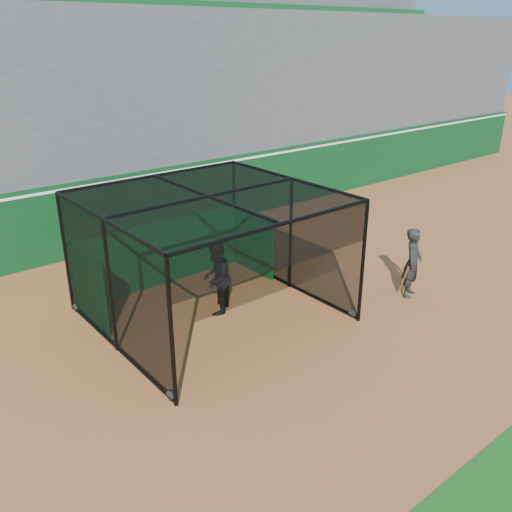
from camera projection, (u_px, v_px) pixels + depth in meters
ground at (300, 334)px, 13.39m from camera, size 120.00×120.00×0.00m
outfield_wall at (134, 206)px, 19.00m from camera, size 50.00×0.50×2.50m
grandstand at (80, 103)px, 20.50m from camera, size 50.00×7.85×8.95m
batting_cage at (211, 258)px, 13.75m from camera, size 5.58×5.40×3.24m
batter at (216, 278)px, 14.11m from camera, size 1.22×1.20×1.99m
on_deck_player at (412, 263)px, 15.04m from camera, size 0.86×0.73×1.99m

